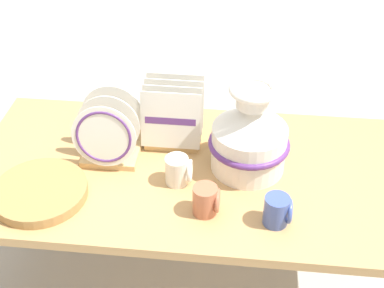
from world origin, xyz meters
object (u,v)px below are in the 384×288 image
dish_rack_square_plates (173,120)px  mug_cream_glaze (178,170)px  wicker_charger_stack (40,192)px  ceramic_vase (250,135)px  mug_cobalt_glaze (278,211)px  mug_terracotta_glaze (206,200)px  dish_rack_round_plates (108,137)px

dish_rack_square_plates → mug_cream_glaze: 0.24m
wicker_charger_stack → mug_cream_glaze: (0.44, 0.12, 0.03)m
ceramic_vase → mug_cobalt_glaze: size_ratio=3.25×
mug_terracotta_glaze → mug_cream_glaze: 0.17m
mug_terracotta_glaze → wicker_charger_stack: bearing=178.4°
dish_rack_square_plates → wicker_charger_stack: 0.53m
dish_rack_round_plates → ceramic_vase: bearing=1.0°
dish_rack_round_plates → mug_terracotta_glaze: bearing=-32.5°
ceramic_vase → mug_cream_glaze: 0.26m
ceramic_vase → dish_rack_square_plates: size_ratio=1.39×
mug_cream_glaze → mug_cobalt_glaze: bearing=-25.4°
dish_rack_square_plates → mug_terracotta_glaze: (0.15, -0.36, -0.04)m
mug_cobalt_glaze → mug_terracotta_glaze: (-0.22, 0.02, 0.00)m
dish_rack_round_plates → wicker_charger_stack: dish_rack_round_plates is taller
mug_terracotta_glaze → mug_cream_glaze: same height
mug_cobalt_glaze → mug_cream_glaze: bearing=154.6°
dish_rack_square_plates → mug_cobalt_glaze: bearing=-46.0°
mug_cobalt_glaze → mug_terracotta_glaze: bearing=174.2°
wicker_charger_stack → mug_cream_glaze: bearing=14.9°
dish_rack_round_plates → mug_cream_glaze: size_ratio=2.44×
ceramic_vase → dish_rack_round_plates: bearing=-179.0°
mug_cobalt_glaze → wicker_charger_stack: bearing=177.2°
dish_rack_square_plates → mug_cream_glaze: (0.05, -0.23, -0.04)m
dish_rack_round_plates → mug_cobalt_glaze: dish_rack_round_plates is taller
wicker_charger_stack → mug_cream_glaze: mug_cream_glaze is taller
wicker_charger_stack → mug_terracotta_glaze: mug_terracotta_glaze is taller
ceramic_vase → wicker_charger_stack: (-0.66, -0.22, -0.12)m
dish_rack_round_plates → wicker_charger_stack: bearing=-130.6°
ceramic_vase → dish_rack_square_plates: 0.31m
dish_rack_round_plates → mug_cobalt_glaze: (0.58, -0.25, -0.05)m
mug_cobalt_glaze → mug_terracotta_glaze: same height
ceramic_vase → wicker_charger_stack: size_ratio=1.06×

